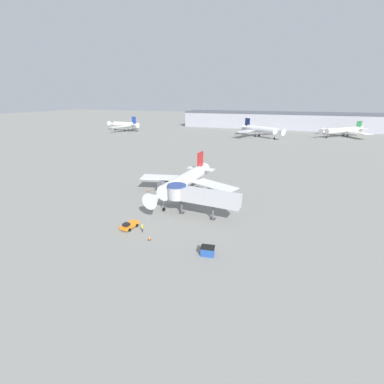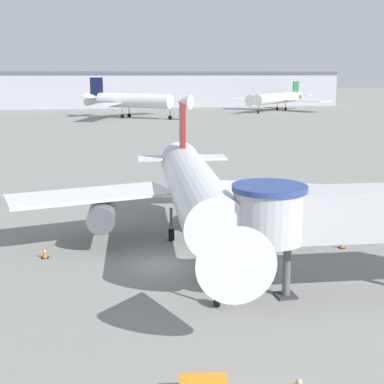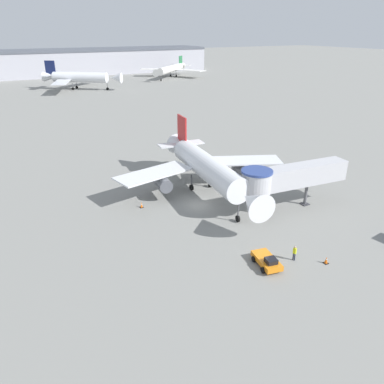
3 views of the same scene
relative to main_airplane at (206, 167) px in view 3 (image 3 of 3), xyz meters
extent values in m
plane|color=gray|center=(-2.98, -3.23, -4.16)|extent=(800.00, 800.00, 0.00)
cylinder|color=silver|center=(-0.06, -0.62, 0.13)|extent=(5.52, 19.43, 3.57)
cone|color=silver|center=(-1.40, -13.53, 0.13)|extent=(3.96, 4.28, 3.57)
cone|color=silver|center=(1.05, 10.15, 0.13)|extent=(4.11, 5.70, 3.57)
cube|color=silver|center=(-7.36, 2.51, -0.49)|extent=(12.28, 6.88, 0.22)
cube|color=silver|center=(7.71, 0.95, -0.49)|extent=(12.43, 8.85, 0.22)
cube|color=#B21E1E|center=(1.02, 9.88, 3.35)|extent=(0.62, 3.70, 4.64)
cube|color=silver|center=(1.08, 10.42, 0.76)|extent=(8.10, 3.38, 0.18)
cylinder|color=#565960|center=(-6.55, 1.33, -1.73)|extent=(2.34, 3.88, 1.97)
cylinder|color=#565960|center=(6.68, -0.04, -1.73)|extent=(2.34, 3.88, 1.97)
cylinder|color=#4C4C51|center=(-1.05, -10.14, -2.68)|extent=(0.18, 0.18, 2.05)
cylinder|color=black|center=(-1.05, -10.14, -3.71)|extent=(0.35, 0.92, 0.90)
cylinder|color=#4C4C51|center=(-1.42, 1.93, -2.68)|extent=(0.22, 0.22, 2.05)
cylinder|color=black|center=(-1.42, 1.93, -3.71)|extent=(0.49, 0.94, 0.90)
cylinder|color=#4C4C51|center=(1.78, 1.60, -2.68)|extent=(0.22, 0.22, 2.05)
cylinder|color=black|center=(1.78, 1.60, -3.71)|extent=(0.49, 0.94, 0.90)
cube|color=#B7B7BC|center=(9.04, -10.21, 0.61)|extent=(14.33, 3.78, 2.80)
cylinder|color=#B7B7BC|center=(1.98, -9.61, 0.61)|extent=(3.90, 3.90, 2.80)
cylinder|color=navy|center=(1.98, -9.61, 2.16)|extent=(4.10, 4.10, 0.30)
cylinder|color=#56565B|center=(3.11, -9.71, -2.48)|extent=(0.44, 0.44, 3.37)
cube|color=#333338|center=(3.11, -9.71, -4.10)|extent=(1.10, 1.10, 0.12)
cylinder|color=#56565B|center=(10.45, -10.33, -2.48)|extent=(0.44, 0.44, 3.37)
cube|color=#333338|center=(10.45, -10.33, -4.10)|extent=(1.10, 1.10, 0.12)
cube|color=orange|center=(-3.95, -19.68, -3.56)|extent=(2.48, 4.10, 0.56)
cube|color=black|center=(-4.10, -20.53, -3.03)|extent=(1.28, 1.25, 0.51)
cylinder|color=black|center=(-5.06, -20.56, -3.84)|extent=(0.40, 0.67, 0.63)
cylinder|color=black|center=(-3.20, -20.88, -3.84)|extent=(0.40, 0.67, 0.63)
cylinder|color=black|center=(-4.70, -18.48, -3.84)|extent=(0.40, 0.67, 0.63)
cylinder|color=black|center=(-2.84, -18.80, -3.84)|extent=(0.40, 0.67, 0.63)
cube|color=black|center=(1.93, -22.44, -4.14)|extent=(0.50, 0.50, 0.04)
cone|color=orange|center=(1.93, -22.44, -3.73)|extent=(0.34, 0.34, 0.78)
cylinder|color=white|center=(1.93, -22.44, -3.64)|extent=(0.19, 0.19, 0.09)
cube|color=black|center=(-10.56, -0.21, -4.14)|extent=(0.48, 0.48, 0.04)
cone|color=orange|center=(-10.56, -0.21, -3.74)|extent=(0.33, 0.33, 0.75)
cylinder|color=white|center=(-10.56, -0.21, -3.65)|extent=(0.18, 0.18, 0.09)
cube|color=black|center=(10.28, -2.48, -4.14)|extent=(0.44, 0.44, 0.04)
cone|color=orange|center=(10.28, -2.48, -3.78)|extent=(0.30, 0.30, 0.68)
cylinder|color=white|center=(10.28, -2.48, -3.70)|extent=(0.17, 0.17, 0.08)
cylinder|color=#1E2338|center=(-0.67, -20.41, -3.73)|extent=(0.12, 0.12, 0.85)
cylinder|color=#1E2338|center=(-0.72, -20.24, -3.73)|extent=(0.12, 0.12, 0.85)
cube|color=#D1E019|center=(-0.70, -20.32, -2.97)|extent=(0.28, 0.38, 0.67)
sphere|color=tan|center=(-0.70, -20.32, -2.52)|extent=(0.23, 0.23, 0.23)
cylinder|color=silver|center=(7.82, 114.88, 0.74)|extent=(20.54, 16.83, 4.04)
cone|color=silver|center=(19.95, 105.78, 0.74)|extent=(5.98, 5.90, 4.04)
cone|color=silver|center=(-2.37, 122.53, 0.74)|extent=(7.28, 6.87, 4.04)
cube|color=silver|center=(-0.74, 108.76, 0.03)|extent=(10.22, 16.89, 0.22)
cube|color=silver|center=(11.31, 124.82, 0.03)|extent=(16.17, 13.56, 0.22)
cube|color=#141E4C|center=(-2.12, 122.35, 4.37)|extent=(3.59, 2.78, 5.25)
cube|color=silver|center=(-2.61, 122.72, 1.44)|extent=(8.96, 10.53, 0.18)
cylinder|color=#4C4C51|center=(16.81, 108.13, -2.45)|extent=(0.18, 0.18, 2.32)
cylinder|color=black|center=(16.81, 108.13, -3.61)|extent=(1.04, 0.87, 1.10)
cylinder|color=#4C4C51|center=(4.47, 115.13, -2.45)|extent=(0.22, 0.22, 2.32)
cylinder|color=black|center=(4.47, 115.13, -3.61)|extent=(1.12, 0.98, 1.10)
cylinder|color=#4C4C51|center=(6.65, 118.04, -2.45)|extent=(0.22, 0.22, 2.32)
cylinder|color=black|center=(6.65, 118.04, -3.61)|extent=(1.12, 0.98, 1.10)
cylinder|color=white|center=(57.24, 133.48, 0.07)|extent=(23.04, 22.66, 3.42)
cone|color=white|center=(44.60, 121.10, 0.07)|extent=(5.09, 5.08, 3.42)
cone|color=white|center=(68.42, 144.42, 0.07)|extent=(6.06, 6.04, 3.42)
cube|color=white|center=(52.97, 142.44, -0.53)|extent=(16.41, 12.48, 0.22)
cube|color=white|center=(66.11, 129.02, -0.53)|extent=(12.25, 16.45, 0.22)
cube|color=#1E6638|center=(68.23, 144.24, 3.15)|extent=(3.68, 3.61, 4.45)
cube|color=white|center=(68.60, 144.60, 0.67)|extent=(9.77, 9.87, 0.18)
cylinder|color=#4C4C51|center=(47.49, 123.93, -2.62)|extent=(0.18, 0.18, 1.97)
cylinder|color=black|center=(47.49, 123.93, -3.61)|extent=(0.97, 0.96, 1.10)
cylinder|color=#4C4C51|center=(58.74, 137.10, -2.62)|extent=(0.22, 0.22, 1.97)
cylinder|color=black|center=(58.74, 137.10, -3.61)|extent=(1.07, 1.06, 1.10)
cylinder|color=#4C4C51|center=(60.90, 134.90, -2.62)|extent=(0.22, 0.22, 1.97)
cylinder|color=black|center=(60.90, 134.90, -3.61)|extent=(1.07, 1.06, 1.10)
cube|color=#A8A8B2|center=(14.99, 171.77, 1.75)|extent=(152.71, 25.63, 11.82)
cube|color=#4C515B|center=(14.99, 171.77, 8.26)|extent=(152.71, 26.15, 1.20)
camera|label=1|loc=(22.85, -57.94, 20.08)|focal=24.00mm
camera|label=2|loc=(-7.98, -36.17, 8.18)|focal=50.00mm
camera|label=3|loc=(-26.73, -45.33, 19.06)|focal=35.00mm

